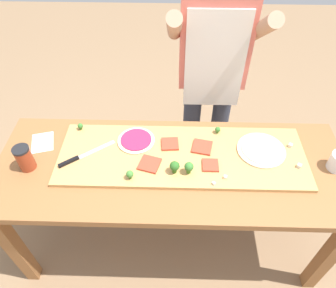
{
  "coord_description": "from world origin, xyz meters",
  "views": [
    {
      "loc": [
        0.01,
        -1.06,
        2.05
      ],
      "look_at": [
        -0.02,
        0.1,
        0.84
      ],
      "focal_mm": 33.62,
      "sensor_mm": 36.0,
      "label": 1
    }
  ],
  "objects_px": {
    "pizza_slice_far_left": "(149,164)",
    "broccoli_floret_front_left": "(189,167)",
    "broccoli_floret_front_right": "(218,130)",
    "broccoli_floret_front_mid": "(175,166)",
    "cheese_crumble_d": "(299,166)",
    "broccoli_floret_back_mid": "(80,126)",
    "cheese_crumble_c": "(225,177)",
    "prep_table": "(171,178)",
    "chefs_knife": "(79,157)",
    "recipe_note": "(43,142)",
    "pizza_slice_near_right": "(170,144)",
    "pizza_slice_center": "(202,147)",
    "broccoli_floret_center_left": "(130,174)",
    "pizza_whole_beet_magenta": "(136,140)",
    "pizza_whole_cheese_artichoke": "(261,150)",
    "pizza_slice_far_right": "(210,165)",
    "cheese_crumble_a": "(214,183)",
    "cheese_crumble_b": "(290,145)",
    "sauce_jar": "(25,158)",
    "cook_center": "(212,67)"
  },
  "relations": [
    {
      "from": "prep_table",
      "to": "pizza_slice_far_left",
      "type": "relative_size",
      "value": 18.21
    },
    {
      "from": "broccoli_floret_front_left",
      "to": "cook_center",
      "type": "distance_m",
      "value": 0.7
    },
    {
      "from": "broccoli_floret_front_mid",
      "to": "cheese_crumble_b",
      "type": "height_order",
      "value": "broccoli_floret_front_mid"
    },
    {
      "from": "cheese_crumble_b",
      "to": "cheese_crumble_c",
      "type": "height_order",
      "value": "cheese_crumble_b"
    },
    {
      "from": "broccoli_floret_back_mid",
      "to": "cheese_crumble_d",
      "type": "bearing_deg",
      "value": -12.01
    },
    {
      "from": "broccoli_floret_center_left",
      "to": "cheese_crumble_d",
      "type": "relative_size",
      "value": 2.48
    },
    {
      "from": "pizza_whole_cheese_artichoke",
      "to": "pizza_slice_near_right",
      "type": "xyz_separation_m",
      "value": [
        -0.49,
        0.03,
        -0.0
      ]
    },
    {
      "from": "pizza_slice_near_right",
      "to": "broccoli_floret_front_right",
      "type": "height_order",
      "value": "broccoli_floret_front_right"
    },
    {
      "from": "chefs_knife",
      "to": "broccoli_floret_center_left",
      "type": "height_order",
      "value": "broccoli_floret_center_left"
    },
    {
      "from": "pizza_slice_near_right",
      "to": "broccoli_floret_front_right",
      "type": "distance_m",
      "value": 0.29
    },
    {
      "from": "chefs_knife",
      "to": "recipe_note",
      "type": "relative_size",
      "value": 1.78
    },
    {
      "from": "chefs_knife",
      "to": "pizza_slice_center",
      "type": "distance_m",
      "value": 0.66
    },
    {
      "from": "cheese_crumble_c",
      "to": "prep_table",
      "type": "bearing_deg",
      "value": 160.94
    },
    {
      "from": "broccoli_floret_center_left",
      "to": "cheese_crumble_d",
      "type": "bearing_deg",
      "value": 6.14
    },
    {
      "from": "prep_table",
      "to": "pizza_slice_center",
      "type": "height_order",
      "value": "pizza_slice_center"
    },
    {
      "from": "prep_table",
      "to": "pizza_slice_far_right",
      "type": "distance_m",
      "value": 0.24
    },
    {
      "from": "broccoli_floret_back_mid",
      "to": "broccoli_floret_front_mid",
      "type": "height_order",
      "value": "broccoli_floret_front_mid"
    },
    {
      "from": "chefs_knife",
      "to": "recipe_note",
      "type": "distance_m",
      "value": 0.27
    },
    {
      "from": "sauce_jar",
      "to": "cheese_crumble_c",
      "type": "bearing_deg",
      "value": -3.42
    },
    {
      "from": "chefs_knife",
      "to": "recipe_note",
      "type": "bearing_deg",
      "value": 152.35
    },
    {
      "from": "broccoli_floret_back_mid",
      "to": "cheese_crumble_a",
      "type": "height_order",
      "value": "broccoli_floret_back_mid"
    },
    {
      "from": "pizza_slice_far_right",
      "to": "pizza_slice_center",
      "type": "height_order",
      "value": "same"
    },
    {
      "from": "sauce_jar",
      "to": "pizza_whole_beet_magenta",
      "type": "bearing_deg",
      "value": 18.58
    },
    {
      "from": "pizza_slice_center",
      "to": "broccoli_floret_front_right",
      "type": "bearing_deg",
      "value": 52.36
    },
    {
      "from": "pizza_whole_beet_magenta",
      "to": "cook_center",
      "type": "height_order",
      "value": "cook_center"
    },
    {
      "from": "pizza_slice_far_left",
      "to": "sauce_jar",
      "type": "xyz_separation_m",
      "value": [
        -0.63,
        -0.02,
        0.04
      ]
    },
    {
      "from": "pizza_slice_near_right",
      "to": "cheese_crumble_c",
      "type": "bearing_deg",
      "value": -38.44
    },
    {
      "from": "pizza_whole_cheese_artichoke",
      "to": "cheese_crumble_d",
      "type": "bearing_deg",
      "value": -32.32
    },
    {
      "from": "pizza_slice_far_right",
      "to": "cheese_crumble_b",
      "type": "relative_size",
      "value": 4.29
    },
    {
      "from": "pizza_slice_far_right",
      "to": "cheese_crumble_b",
      "type": "height_order",
      "value": "cheese_crumble_b"
    },
    {
      "from": "broccoli_floret_front_right",
      "to": "cheese_crumble_d",
      "type": "height_order",
      "value": "broccoli_floret_front_right"
    },
    {
      "from": "prep_table",
      "to": "cheese_crumble_a",
      "type": "bearing_deg",
      "value": -32.28
    },
    {
      "from": "cheese_crumble_b",
      "to": "cheese_crumble_a",
      "type": "bearing_deg",
      "value": -148.67
    },
    {
      "from": "pizza_whole_beet_magenta",
      "to": "cheese_crumble_d",
      "type": "height_order",
      "value": "cheese_crumble_d"
    },
    {
      "from": "chefs_knife",
      "to": "pizza_slice_far_left",
      "type": "xyz_separation_m",
      "value": [
        0.37,
        -0.04,
        0.0
      ]
    },
    {
      "from": "cheese_crumble_d",
      "to": "broccoli_floret_front_left",
      "type": "bearing_deg",
      "value": -174.91
    },
    {
      "from": "cheese_crumble_d",
      "to": "cheese_crumble_b",
      "type": "bearing_deg",
      "value": 94.3
    },
    {
      "from": "pizza_whole_cheese_artichoke",
      "to": "broccoli_floret_back_mid",
      "type": "relative_size",
      "value": 6.28
    },
    {
      "from": "broccoli_floret_front_right",
      "to": "cheese_crumble_b",
      "type": "xyz_separation_m",
      "value": [
        0.39,
        -0.1,
        -0.01
      ]
    },
    {
      "from": "broccoli_floret_front_left",
      "to": "recipe_note",
      "type": "height_order",
      "value": "broccoli_floret_front_left"
    },
    {
      "from": "broccoli_floret_front_right",
      "to": "broccoli_floret_front_mid",
      "type": "height_order",
      "value": "broccoli_floret_front_mid"
    },
    {
      "from": "broccoli_floret_front_mid",
      "to": "cheese_crumble_a",
      "type": "distance_m",
      "value": 0.21
    },
    {
      "from": "pizza_slice_far_left",
      "to": "broccoli_floret_front_left",
      "type": "xyz_separation_m",
      "value": [
        0.2,
        -0.05,
        0.04
      ]
    },
    {
      "from": "pizza_slice_near_right",
      "to": "broccoli_floret_front_right",
      "type": "xyz_separation_m",
      "value": [
        0.27,
        0.1,
        0.02
      ]
    },
    {
      "from": "broccoli_floret_back_mid",
      "to": "pizza_whole_cheese_artichoke",
      "type": "bearing_deg",
      "value": -7.98
    },
    {
      "from": "pizza_whole_cheese_artichoke",
      "to": "cheese_crumble_c",
      "type": "height_order",
      "value": "same"
    },
    {
      "from": "pizza_slice_center",
      "to": "broccoli_floret_front_mid",
      "type": "distance_m",
      "value": 0.23
    },
    {
      "from": "broccoli_floret_front_right",
      "to": "broccoli_floret_front_left",
      "type": "distance_m",
      "value": 0.34
    },
    {
      "from": "broccoli_floret_front_mid",
      "to": "pizza_slice_near_right",
      "type": "bearing_deg",
      "value": 98.17
    },
    {
      "from": "sauce_jar",
      "to": "recipe_note",
      "type": "bearing_deg",
      "value": 84.61
    }
  ]
}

